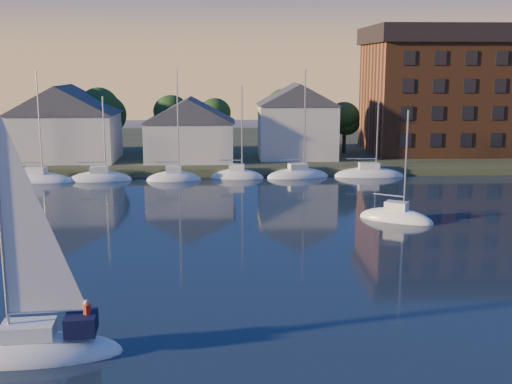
{
  "coord_description": "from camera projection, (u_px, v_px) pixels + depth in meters",
  "views": [
    {
      "loc": [
        -1.03,
        -25.27,
        13.27
      ],
      "look_at": [
        1.0,
        22.0,
        3.79
      ],
      "focal_mm": 45.0,
      "sensor_mm": 36.0,
      "label": 1
    }
  ],
  "objects": [
    {
      "name": "shoreline_land",
      "position": [
        235.0,
        150.0,
        100.87
      ],
      "size": [
        160.0,
        50.0,
        2.0
      ],
      "primitive_type": "cube",
      "color": "#364126",
      "rests_on": "ground"
    },
    {
      "name": "tree_line",
      "position": [
        250.0,
        109.0,
        87.79
      ],
      "size": [
        93.4,
        5.4,
        8.9
      ],
      "color": "#3D291B",
      "rests_on": "shoreline_land"
    },
    {
      "name": "hero_sailboat",
      "position": [
        33.0,
        345.0,
        29.5
      ],
      "size": [
        8.68,
        3.47,
        13.35
      ],
      "rotation": [
        0.0,
        0.0,
        3.23
      ],
      "color": "white",
      "rests_on": "ground"
    },
    {
      "name": "ground",
      "position": [
        255.0,
        380.0,
        27.4
      ],
      "size": [
        260.0,
        260.0,
        0.0
      ],
      "primitive_type": "plane",
      "color": "black",
      "rests_on": "ground"
    },
    {
      "name": "condo_block",
      "position": [
        476.0,
        89.0,
        90.53
      ],
      "size": [
        31.0,
        17.0,
        17.4
      ],
      "color": "brown",
      "rests_on": "shoreline_land"
    },
    {
      "name": "clubhouse_centre",
      "position": [
        190.0,
        129.0,
        81.98
      ],
      "size": [
        11.55,
        8.4,
        8.08
      ],
      "color": "silver",
      "rests_on": "shoreline_land"
    },
    {
      "name": "clubhouse_west",
      "position": [
        65.0,
        122.0,
        82.13
      ],
      "size": [
        13.65,
        9.45,
        9.64
      ],
      "color": "silver",
      "rests_on": "shoreline_land"
    },
    {
      "name": "moored_fleet",
      "position": [
        135.0,
        179.0,
        74.88
      ],
      "size": [
        63.5,
        2.4,
        12.05
      ],
      "color": "white",
      "rests_on": "ground"
    },
    {
      "name": "drifting_sailboat_right",
      "position": [
        396.0,
        219.0,
        55.26
      ],
      "size": [
        6.72,
        5.36,
        10.61
      ],
      "rotation": [
        0.0,
        0.0,
        -0.56
      ],
      "color": "white",
      "rests_on": "ground"
    },
    {
      "name": "clubhouse_east",
      "position": [
        297.0,
        120.0,
        84.36
      ],
      "size": [
        10.5,
        8.4,
        9.8
      ],
      "color": "silver",
      "rests_on": "shoreline_land"
    },
    {
      "name": "wooden_dock",
      "position": [
        237.0,
        174.0,
        78.34
      ],
      "size": [
        120.0,
        3.0,
        1.0
      ],
      "primitive_type": "cube",
      "color": "brown",
      "rests_on": "ground"
    }
  ]
}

